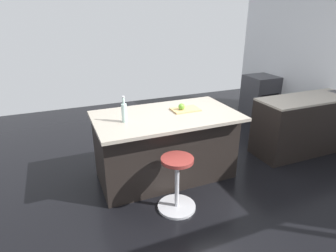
{
  "coord_description": "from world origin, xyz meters",
  "views": [
    {
      "loc": [
        1.49,
        2.91,
        2.1
      ],
      "look_at": [
        0.24,
        -0.11,
        0.78
      ],
      "focal_mm": 29.95,
      "sensor_mm": 36.0,
      "label": 1
    }
  ],
  "objects_px": {
    "oven_range": "(260,96)",
    "kitchen_island": "(165,145)",
    "water_bottle": "(124,112)",
    "cutting_board": "(185,109)",
    "stool_by_window": "(177,185)",
    "apple_green": "(182,107)"
  },
  "relations": [
    {
      "from": "oven_range",
      "to": "kitchen_island",
      "type": "height_order",
      "value": "kitchen_island"
    },
    {
      "from": "water_bottle",
      "to": "kitchen_island",
      "type": "bearing_deg",
      "value": -170.01
    },
    {
      "from": "cutting_board",
      "to": "stool_by_window",
      "type": "bearing_deg",
      "value": 58.7
    },
    {
      "from": "cutting_board",
      "to": "oven_range",
      "type": "bearing_deg",
      "value": -149.24
    },
    {
      "from": "stool_by_window",
      "to": "cutting_board",
      "type": "relative_size",
      "value": 1.81
    },
    {
      "from": "kitchen_island",
      "to": "water_bottle",
      "type": "bearing_deg",
      "value": 9.99
    },
    {
      "from": "kitchen_island",
      "to": "water_bottle",
      "type": "distance_m",
      "value": 0.8
    },
    {
      "from": "kitchen_island",
      "to": "cutting_board",
      "type": "height_order",
      "value": "cutting_board"
    },
    {
      "from": "oven_range",
      "to": "apple_green",
      "type": "relative_size",
      "value": 10.4
    },
    {
      "from": "stool_by_window",
      "to": "apple_green",
      "type": "distance_m",
      "value": 1.04
    },
    {
      "from": "oven_range",
      "to": "cutting_board",
      "type": "relative_size",
      "value": 2.41
    },
    {
      "from": "kitchen_island",
      "to": "cutting_board",
      "type": "xyz_separation_m",
      "value": [
        -0.29,
        -0.02,
        0.46
      ]
    },
    {
      "from": "kitchen_island",
      "to": "apple_green",
      "type": "xyz_separation_m",
      "value": [
        -0.23,
        0.0,
        0.51
      ]
    },
    {
      "from": "water_bottle",
      "to": "stool_by_window",
      "type": "bearing_deg",
      "value": 124.17
    },
    {
      "from": "apple_green",
      "to": "water_bottle",
      "type": "distance_m",
      "value": 0.79
    },
    {
      "from": "oven_range",
      "to": "kitchen_island",
      "type": "xyz_separation_m",
      "value": [
        2.81,
        1.51,
        0.03
      ]
    },
    {
      "from": "stool_by_window",
      "to": "water_bottle",
      "type": "height_order",
      "value": "water_bottle"
    },
    {
      "from": "water_bottle",
      "to": "apple_green",
      "type": "bearing_deg",
      "value": -172.96
    },
    {
      "from": "kitchen_island",
      "to": "stool_by_window",
      "type": "xyz_separation_m",
      "value": [
        0.14,
        0.7,
        -0.16
      ]
    },
    {
      "from": "apple_green",
      "to": "kitchen_island",
      "type": "bearing_deg",
      "value": -0.13
    },
    {
      "from": "cutting_board",
      "to": "apple_green",
      "type": "xyz_separation_m",
      "value": [
        0.06,
        0.02,
        0.05
      ]
    },
    {
      "from": "stool_by_window",
      "to": "apple_green",
      "type": "bearing_deg",
      "value": -117.94
    }
  ]
}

